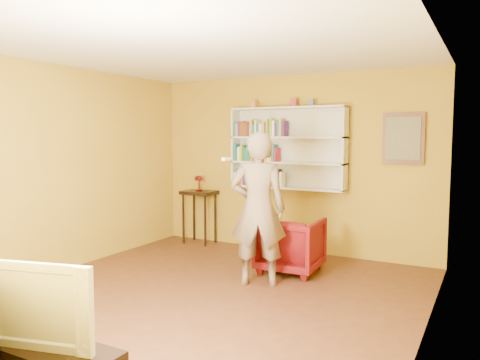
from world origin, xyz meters
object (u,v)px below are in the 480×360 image
bookshelf (289,148)px  person (258,209)px  console_table (199,200)px  ruby_lustre (199,180)px  television (34,300)px  armchair (290,245)px

bookshelf → person: size_ratio=0.98×
bookshelf → console_table: 1.77m
console_table → ruby_lustre: bearing=0.0°
ruby_lustre → television: 4.82m
television → armchair: bearing=71.4°
console_table → television: bearing=-69.4°
bookshelf → television: bearing=-88.0°
bookshelf → armchair: bookshelf is taller
ruby_lustre → armchair: 2.25m
armchair → person: person is taller
bookshelf → television: 4.74m
bookshelf → console_table: size_ratio=2.05×
person → television: 3.01m
console_table → person: (1.82, -1.50, 0.19)m
bookshelf → television: size_ratio=1.86×
bookshelf → console_table: bookshelf is taller
armchair → television: size_ratio=0.82×
ruby_lustre → person: bearing=-39.3°
ruby_lustre → armchair: (1.97, -0.83, -0.70)m
ruby_lustre → armchair: bearing=-22.8°
console_table → television: television is taller
bookshelf → television: (0.16, -4.66, -0.87)m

